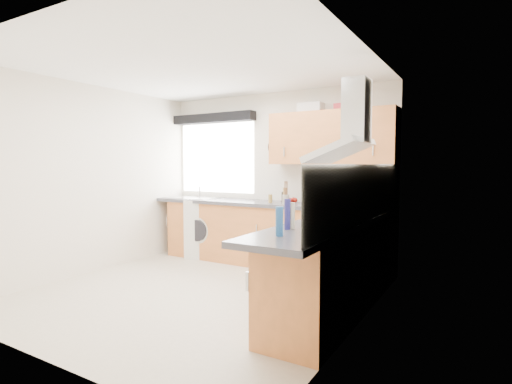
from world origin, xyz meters
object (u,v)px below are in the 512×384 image
Objects in this scene: oven at (336,268)px; upper_cabinets at (331,138)px; washing_machine at (209,228)px; extractor_hood at (348,131)px.

upper_cabinets is at bearing 112.54° from oven.
washing_machine is (-1.95, -0.10, -1.35)m from upper_cabinets.
washing_machine is at bearing -176.92° from upper_cabinets.
extractor_hood is 3.16m from washing_machine.
upper_cabinets reaches higher than extractor_hood.
washing_machine is at bearing 153.99° from oven.
extractor_hood is 0.87× the size of washing_machine.
oven is at bearing -67.46° from upper_cabinets.
upper_cabinets is at bearing 116.13° from extractor_hood.
oven is 0.95× the size of washing_machine.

